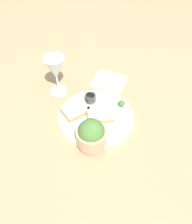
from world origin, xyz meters
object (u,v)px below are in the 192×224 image
Objects in this scene: salad_bowl at (91,134)px; napkin at (109,81)px; cheese_toast_near at (100,114)px; wine_glass at (55,69)px; cheese_toast_far at (76,110)px; sauce_ramekin at (90,98)px.

napkin is at bearing 43.95° from salad_bowl.
napkin is at bearing 45.50° from cheese_toast_near.
salad_bowl is 0.62× the size of wine_glass.
cheese_toast_near is at bearing -47.69° from cheese_toast_far.
salad_bowl is 0.12m from cheese_toast_near.
salad_bowl is 2.32× the size of sauce_ramekin.
salad_bowl is at bearing -99.12° from cheese_toast_far.
wine_glass is (-0.07, 0.14, 0.08)m from sauce_ramekin.
wine_glass is at bearing 87.61° from cheese_toast_far.
napkin is (0.25, 0.25, -0.05)m from salad_bowl.
sauce_ramekin is at bearing -153.71° from napkin.
wine_glass reaches higher than napkin.
cheese_toast_near is at bearing -75.77° from wine_glass.
sauce_ramekin is 0.27× the size of wine_glass.
sauce_ramekin is 0.23× the size of napkin.
cheese_toast_far reaches higher than napkin.
cheese_toast_far is 0.59× the size of wine_glass.
cheese_toast_near is 0.64× the size of napkin.
cheese_toast_far is at bearing 80.88° from salad_bowl.
wine_glass is (-0.06, 0.23, 0.09)m from cheese_toast_near.
sauce_ramekin is 0.17m from napkin.
cheese_toast_near reaches higher than napkin.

